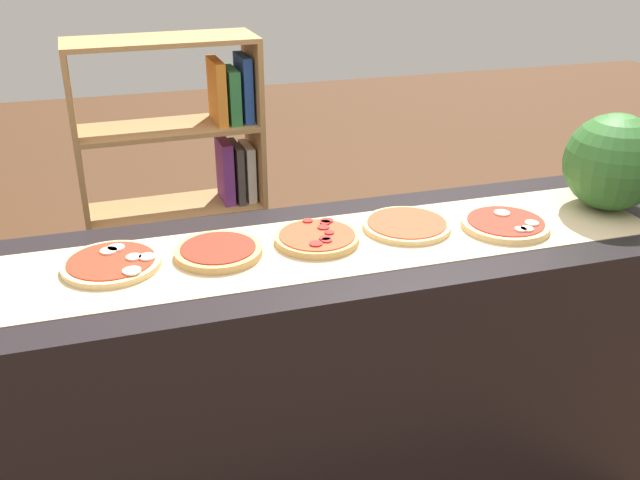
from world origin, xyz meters
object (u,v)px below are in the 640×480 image
pizza_pepperoni_2 (317,238)px  pizza_mozzarella_4 (506,224)px  pizza_mozzarella_0 (112,263)px  pizza_plain_1 (218,251)px  pizza_plain_3 (407,225)px  bookshelf (200,214)px  watermelon (613,162)px

pizza_pepperoni_2 → pizza_mozzarella_4: 0.54m
pizza_mozzarella_0 → pizza_mozzarella_4: bearing=-4.0°
pizza_mozzarella_0 → pizza_pepperoni_2: bearing=-1.2°
pizza_plain_1 → pizza_plain_3: (0.53, 0.02, -0.00)m
pizza_pepperoni_2 → bookshelf: 1.12m
pizza_plain_1 → bookshelf: bookshelf is taller
pizza_pepperoni_2 → pizza_mozzarella_4: bearing=-6.8°
pizza_plain_3 → watermelon: size_ratio=0.86×
pizza_mozzarella_4 → watermelon: (0.36, 0.05, 0.13)m
pizza_plain_1 → pizza_pepperoni_2: 0.27m
pizza_plain_3 → bookshelf: (-0.45, 1.04, -0.33)m
pizza_plain_1 → bookshelf: 1.11m
pizza_mozzarella_4 → pizza_plain_3: bearing=164.0°
pizza_plain_3 → watermelon: watermelon is taller
pizza_mozzarella_0 → pizza_mozzarella_4: pizza_mozzarella_4 is taller
pizza_mozzarella_0 → watermelon: watermelon is taller
pizza_mozzarella_4 → pizza_plain_1: bearing=175.7°
pizza_mozzarella_4 → bookshelf: size_ratio=0.18×
pizza_mozzarella_0 → watermelon: (1.43, -0.03, 0.13)m
pizza_pepperoni_2 → watermelon: watermelon is taller
pizza_plain_1 → pizza_pepperoni_2: (0.27, 0.00, 0.00)m
pizza_plain_1 → pizza_pepperoni_2: bearing=0.5°
pizza_mozzarella_0 → pizza_plain_3: size_ratio=1.00×
pizza_mozzarella_0 → pizza_plain_1: same height
pizza_plain_3 → pizza_mozzarella_4: (0.27, -0.08, 0.00)m
pizza_plain_3 → pizza_pepperoni_2: bearing=-177.1°
bookshelf → pizza_plain_3: bearing=-66.6°
pizza_plain_1 → pizza_mozzarella_4: (0.80, -0.06, -0.00)m
pizza_plain_3 → bookshelf: bearing=113.4°
pizza_pepperoni_2 → pizza_mozzarella_0: bearing=178.8°
pizza_plain_1 → watermelon: size_ratio=0.80×
pizza_mozzarella_4 → bookshelf: bookshelf is taller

